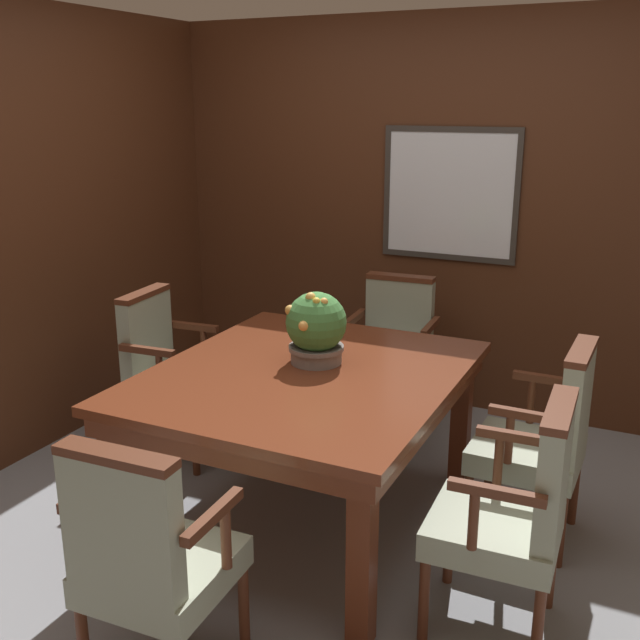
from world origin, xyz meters
name	(u,v)px	position (x,y,z in m)	size (l,w,h in m)	color
ground_plane	(296,527)	(0.00, 0.00, 0.00)	(14.00, 14.00, 0.00)	gray
wall_back	(425,216)	(0.00, 1.81, 1.23)	(7.20, 0.08, 2.45)	#4C2816
dining_table	(306,390)	(0.01, 0.08, 0.67)	(1.33, 1.55, 0.76)	maroon
chair_left_far	(167,368)	(-1.01, 0.40, 0.51)	(0.50, 0.52, 0.94)	#562B19
chair_right_near	(515,509)	(1.05, -0.28, 0.51)	(0.49, 0.51, 0.94)	#562B19
chair_head_near	(149,555)	(0.02, -1.08, 0.51)	(0.51, 0.49, 0.94)	#562B19
chair_head_far	(393,349)	(0.01, 1.25, 0.51)	(0.52, 0.50, 0.94)	#562B19
chair_right_far	(544,435)	(1.03, 0.41, 0.51)	(0.48, 0.50, 0.94)	#562B19
potted_plant	(316,328)	(0.01, 0.21, 0.93)	(0.28, 0.32, 0.35)	gray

